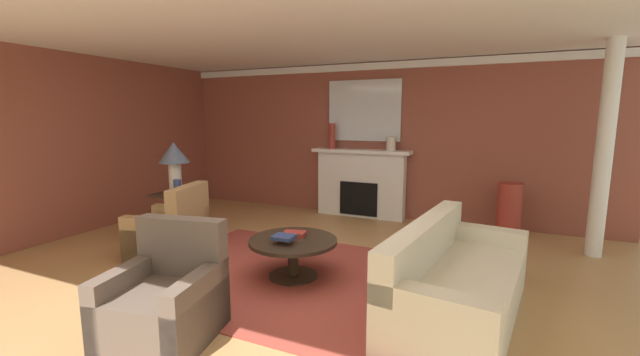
# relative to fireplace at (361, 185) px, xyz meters

# --- Properties ---
(ground_plane) EXTENTS (9.82, 9.82, 0.00)m
(ground_plane) POSITION_rel_fireplace_xyz_m (0.12, -3.13, -0.58)
(ground_plane) COLOR tan
(wall_fireplace) EXTENTS (8.15, 0.12, 2.77)m
(wall_fireplace) POSITION_rel_fireplace_xyz_m (0.12, 0.21, 0.80)
(wall_fireplace) COLOR brown
(wall_fireplace) RESTS_ON ground_plane
(wall_window) EXTENTS (0.12, 7.16, 2.77)m
(wall_window) POSITION_rel_fireplace_xyz_m (-3.72, -2.83, 0.80)
(wall_window) COLOR brown
(wall_window) RESTS_ON ground_plane
(ceiling_panel) EXTENTS (8.15, 7.16, 0.06)m
(ceiling_panel) POSITION_rel_fireplace_xyz_m (0.12, -2.83, 2.22)
(ceiling_panel) COLOR white
(crown_moulding) EXTENTS (8.15, 0.08, 0.12)m
(crown_moulding) POSITION_rel_fireplace_xyz_m (0.12, 0.13, 2.11)
(crown_moulding) COLOR white
(area_rug) EXTENTS (3.43, 2.62, 0.01)m
(area_rug) POSITION_rel_fireplace_xyz_m (0.18, -2.98, -0.58)
(area_rug) COLOR #993D33
(area_rug) RESTS_ON ground_plane
(fireplace) EXTENTS (1.80, 0.35, 1.23)m
(fireplace) POSITION_rel_fireplace_xyz_m (0.00, 0.00, 0.00)
(fireplace) COLOR white
(fireplace) RESTS_ON ground_plane
(mantel_mirror) EXTENTS (1.35, 0.04, 1.08)m
(mantel_mirror) POSITION_rel_fireplace_xyz_m (-0.00, 0.12, 1.34)
(mantel_mirror) COLOR silver
(sofa) EXTENTS (1.18, 2.20, 0.85)m
(sofa) POSITION_rel_fireplace_xyz_m (1.95, -3.13, -0.28)
(sofa) COLOR beige
(sofa) RESTS_ON ground_plane
(armchair_near_window) EXTENTS (0.96, 0.96, 0.95)m
(armchair_near_window) POSITION_rel_fireplace_xyz_m (-1.61, -3.01, -0.27)
(armchair_near_window) COLOR #9E7A4C
(armchair_near_window) RESTS_ON ground_plane
(armchair_facing_fireplace) EXTENTS (0.93, 0.93, 0.95)m
(armchair_facing_fireplace) POSITION_rel_fireplace_xyz_m (-0.20, -4.49, -0.27)
(armchair_facing_fireplace) COLOR brown
(armchair_facing_fireplace) RESTS_ON ground_plane
(coffee_table) EXTENTS (1.00, 1.00, 0.45)m
(coffee_table) POSITION_rel_fireplace_xyz_m (0.18, -2.98, -0.25)
(coffee_table) COLOR #2D2319
(coffee_table) RESTS_ON ground_plane
(side_table) EXTENTS (0.56, 0.56, 0.70)m
(side_table) POSITION_rel_fireplace_xyz_m (-2.08, -2.40, -0.18)
(side_table) COLOR #2D2319
(side_table) RESTS_ON ground_plane
(table_lamp) EXTENTS (0.44, 0.44, 0.75)m
(table_lamp) POSITION_rel_fireplace_xyz_m (-2.08, -2.40, 0.64)
(table_lamp) COLOR beige
(table_lamp) RESTS_ON side_table
(vase_mantel_right) EXTENTS (0.16, 0.16, 0.24)m
(vase_mantel_right) POSITION_rel_fireplace_xyz_m (0.55, -0.05, 0.77)
(vase_mantel_right) COLOR beige
(vase_mantel_right) RESTS_ON fireplace
(vase_on_side_table) EXTENTS (0.11, 0.11, 0.23)m
(vase_on_side_table) POSITION_rel_fireplace_xyz_m (-1.93, -2.52, 0.23)
(vase_on_side_table) COLOR navy
(vase_on_side_table) RESTS_ON side_table
(vase_mantel_left) EXTENTS (0.11, 0.11, 0.47)m
(vase_mantel_left) POSITION_rel_fireplace_xyz_m (-0.55, -0.05, 0.88)
(vase_mantel_left) COLOR #9E3328
(vase_mantel_left) RESTS_ON fireplace
(vase_tall_corner) EXTENTS (0.35, 0.35, 0.83)m
(vase_tall_corner) POSITION_rel_fireplace_xyz_m (2.45, -0.30, -0.17)
(vase_tall_corner) COLOR #9E3328
(vase_tall_corner) RESTS_ON ground_plane
(book_red_cover) EXTENTS (0.28, 0.22, 0.05)m
(book_red_cover) POSITION_rel_fireplace_xyz_m (0.14, -2.86, -0.11)
(book_red_cover) COLOR maroon
(book_red_cover) RESTS_ON coffee_table
(book_art_folio) EXTENTS (0.24, 0.21, 0.04)m
(book_art_folio) POSITION_rel_fireplace_xyz_m (0.17, -3.15, -0.06)
(book_art_folio) COLOR navy
(book_art_folio) RESTS_ON coffee_table
(column_white) EXTENTS (0.20, 0.20, 2.77)m
(column_white) POSITION_rel_fireplace_xyz_m (3.47, -0.72, 0.80)
(column_white) COLOR white
(column_white) RESTS_ON ground_plane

